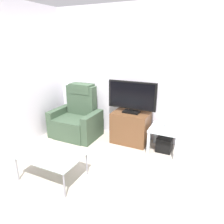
# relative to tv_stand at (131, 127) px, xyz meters

# --- Properties ---
(ground_plane) EXTENTS (6.40, 6.40, 0.00)m
(ground_plane) POSITION_rel_tv_stand_xyz_m (0.04, -0.83, -0.31)
(ground_plane) COLOR #B2A899
(wall_back) EXTENTS (6.40, 0.06, 2.60)m
(wall_back) POSITION_rel_tv_stand_xyz_m (0.04, 0.30, 0.99)
(wall_back) COLOR silver
(wall_back) RESTS_ON ground
(wall_side) EXTENTS (0.06, 4.48, 2.60)m
(wall_side) POSITION_rel_tv_stand_xyz_m (-1.84, -0.83, 0.99)
(wall_side) COLOR silver
(wall_side) RESTS_ON ground
(tv_stand) EXTENTS (0.70, 0.48, 0.62)m
(tv_stand) POSITION_rel_tv_stand_xyz_m (0.00, 0.00, 0.00)
(tv_stand) COLOR brown
(tv_stand) RESTS_ON ground
(television) EXTENTS (0.95, 0.20, 0.61)m
(television) POSITION_rel_tv_stand_xyz_m (0.00, 0.02, 0.63)
(television) COLOR black
(television) RESTS_ON tv_stand
(recliner_armchair) EXTENTS (0.98, 0.78, 1.08)m
(recliner_armchair) POSITION_rel_tv_stand_xyz_m (-1.15, -0.17, 0.06)
(recliner_armchair) COLOR #384C38
(recliner_armchair) RESTS_ON ground
(side_table) EXTENTS (0.54, 0.54, 0.46)m
(side_table) POSITION_rel_tv_stand_xyz_m (0.69, -0.07, 0.08)
(side_table) COLOR silver
(side_table) RESTS_ON ground
(subwoofer_box) EXTENTS (0.27, 0.27, 0.27)m
(subwoofer_box) POSITION_rel_tv_stand_xyz_m (0.69, -0.07, -0.18)
(subwoofer_box) COLOR black
(subwoofer_box) RESTS_ON ground
(book_upright) EXTENTS (0.05, 0.14, 0.16)m
(book_upright) POSITION_rel_tv_stand_xyz_m (0.59, -0.09, 0.23)
(book_upright) COLOR white
(book_upright) RESTS_ON side_table
(game_console) EXTENTS (0.07, 0.20, 0.24)m
(game_console) POSITION_rel_tv_stand_xyz_m (0.73, -0.06, 0.27)
(game_console) COLOR white
(game_console) RESTS_ON side_table
(coffee_table) EXTENTS (0.90, 0.60, 0.38)m
(coffee_table) POSITION_rel_tv_stand_xyz_m (-0.63, -1.57, 0.05)
(coffee_table) COLOR #B2C6C1
(coffee_table) RESTS_ON ground
(cell_phone) EXTENTS (0.13, 0.17, 0.01)m
(cell_phone) POSITION_rel_tv_stand_xyz_m (-0.75, -1.60, 0.08)
(cell_phone) COLOR #B7B7BC
(cell_phone) RESTS_ON coffee_table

